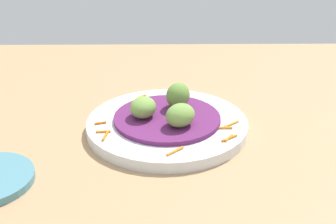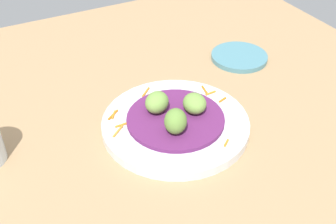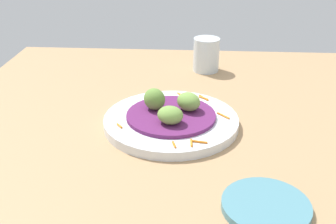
# 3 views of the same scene
# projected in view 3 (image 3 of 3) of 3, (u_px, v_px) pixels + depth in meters

# --- Properties ---
(table_surface) EXTENTS (1.10, 1.10, 0.02)m
(table_surface) POSITION_uv_depth(u_px,v_px,m) (194.00, 138.00, 0.83)
(table_surface) COLOR tan
(table_surface) RESTS_ON ground
(main_plate) EXTENTS (0.28, 0.28, 0.02)m
(main_plate) POSITION_uv_depth(u_px,v_px,m) (173.00, 121.00, 0.86)
(main_plate) COLOR silver
(main_plate) RESTS_ON table_surface
(cabbage_bed) EXTENTS (0.18, 0.18, 0.01)m
(cabbage_bed) POSITION_uv_depth(u_px,v_px,m) (173.00, 116.00, 0.85)
(cabbage_bed) COLOR #60235B
(cabbage_bed) RESTS_ON main_plate
(carrot_garnish) EXTENTS (0.23, 0.25, 0.00)m
(carrot_garnish) POSITION_uv_depth(u_px,v_px,m) (193.00, 114.00, 0.86)
(carrot_garnish) COLOR orange
(carrot_garnish) RESTS_ON main_plate
(guac_scoop_left) EXTENTS (0.06, 0.06, 0.04)m
(guac_scoop_left) POSITION_uv_depth(u_px,v_px,m) (172.00, 115.00, 0.80)
(guac_scoop_left) COLOR #759E47
(guac_scoop_left) RESTS_ON cabbage_bed
(guac_scoop_center) EXTENTS (0.07, 0.07, 0.04)m
(guac_scoop_center) POSITION_uv_depth(u_px,v_px,m) (191.00, 102.00, 0.86)
(guac_scoop_center) COLOR #759E47
(guac_scoop_center) RESTS_ON cabbage_bed
(guac_scoop_right) EXTENTS (0.06, 0.06, 0.05)m
(guac_scoop_right) POSITION_uv_depth(u_px,v_px,m) (156.00, 99.00, 0.86)
(guac_scoop_right) COLOR olive
(guac_scoop_right) RESTS_ON cabbage_bed
(side_plate_small) EXTENTS (0.13, 0.13, 0.01)m
(side_plate_small) POSITION_uv_depth(u_px,v_px,m) (269.00, 206.00, 0.62)
(side_plate_small) COLOR teal
(side_plate_small) RESTS_ON table_surface
(water_glass) EXTENTS (0.07, 0.07, 0.09)m
(water_glass) POSITION_uv_depth(u_px,v_px,m) (208.00, 55.00, 1.14)
(water_glass) COLOR silver
(water_glass) RESTS_ON table_surface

